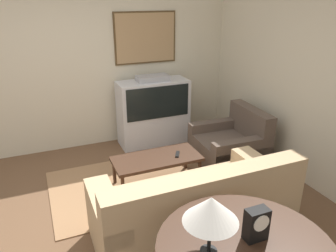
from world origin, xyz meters
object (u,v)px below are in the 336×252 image
(tv, at_px, (153,112))
(couch, at_px, (194,210))
(armchair, at_px, (231,145))
(table_lamp, at_px, (211,210))
(mantel_clock, at_px, (256,224))
(coffee_table, at_px, (157,160))

(tv, bearing_deg, couch, -100.49)
(couch, xyz_separation_m, armchair, (1.23, 1.24, -0.06))
(table_lamp, xyz_separation_m, mantel_clock, (0.35, -0.00, -0.21))
(couch, height_order, coffee_table, couch)
(mantel_clock, bearing_deg, table_lamp, 179.81)
(table_lamp, bearing_deg, mantel_clock, -0.19)
(coffee_table, relative_size, mantel_clock, 4.85)
(tv, xyz_separation_m, table_lamp, (-0.86, -3.35, 0.59))
(table_lamp, height_order, mantel_clock, table_lamp)
(table_lamp, bearing_deg, armchair, 53.63)
(coffee_table, bearing_deg, table_lamp, -101.87)
(tv, bearing_deg, mantel_clock, -98.55)
(tv, height_order, couch, tv)
(armchair, height_order, mantel_clock, mantel_clock)
(armchair, bearing_deg, couch, -42.33)
(coffee_table, xyz_separation_m, mantel_clock, (-0.09, -2.10, 0.57))
(coffee_table, relative_size, table_lamp, 2.68)
(mantel_clock, bearing_deg, tv, 81.45)
(couch, bearing_deg, armchair, -135.00)
(coffee_table, bearing_deg, mantel_clock, -92.37)
(couch, bearing_deg, table_lamp, 66.89)
(armchair, xyz_separation_m, mantel_clock, (-1.30, -2.25, 0.65))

